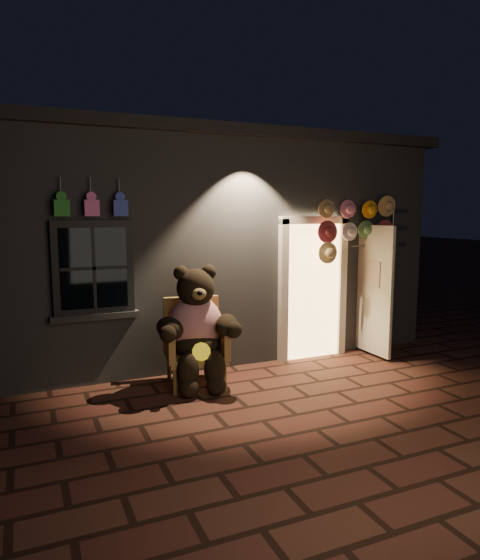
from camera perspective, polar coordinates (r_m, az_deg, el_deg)
ground at (r=6.16m, az=4.47°, el=-13.71°), size 60.00×60.00×0.00m
shop_building at (r=9.44m, az=-6.92°, el=4.64°), size 7.30×5.95×3.51m
wicker_armchair at (r=6.62m, az=-5.22°, el=-7.03°), size 0.86×0.80×1.13m
teddy_bear at (r=6.43m, az=-4.96°, el=-5.46°), size 1.14×0.96×1.58m
hat_rack at (r=7.91m, az=13.36°, el=6.19°), size 1.73×0.22×2.47m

